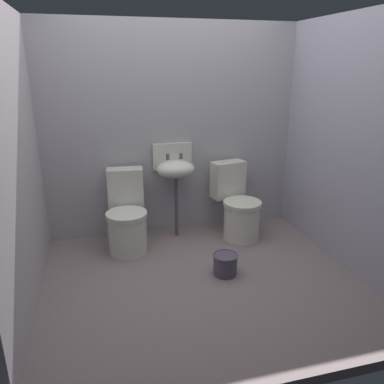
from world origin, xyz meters
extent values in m
cube|color=gray|center=(0.00, 0.00, -0.04)|extent=(3.08, 2.53, 0.08)
cube|color=#A6A4AD|center=(0.00, 1.11, 1.10)|extent=(3.08, 0.10, 2.20)
cube|color=#ADA3A9|center=(-1.39, 0.10, 1.10)|extent=(0.10, 2.33, 2.20)
cube|color=#A29EB1|center=(1.39, 0.10, 1.10)|extent=(0.10, 2.33, 2.20)
cylinder|color=silver|center=(-0.56, 0.62, 0.19)|extent=(0.41, 0.41, 0.38)
cylinder|color=silver|center=(-0.56, 0.62, 0.40)|extent=(0.44, 0.44, 0.04)
cube|color=silver|center=(-0.53, 0.92, 0.58)|extent=(0.38, 0.21, 0.40)
cylinder|color=silver|center=(0.64, 0.63, 0.19)|extent=(0.45, 0.45, 0.38)
cylinder|color=silver|center=(0.64, 0.63, 0.40)|extent=(0.47, 0.47, 0.04)
cube|color=silver|center=(0.58, 0.92, 0.58)|extent=(0.39, 0.25, 0.40)
cylinder|color=#514A5B|center=(-0.01, 0.87, 0.33)|extent=(0.04, 0.04, 0.66)
ellipsoid|color=silver|center=(-0.01, 0.87, 0.75)|extent=(0.40, 0.32, 0.18)
cube|color=silver|center=(-0.01, 1.04, 0.85)|extent=(0.42, 0.04, 0.28)
cylinder|color=#514A5B|center=(-0.08, 0.93, 0.87)|extent=(0.04, 0.04, 0.06)
cylinder|color=#514A5B|center=(0.06, 0.93, 0.87)|extent=(0.04, 0.04, 0.06)
cylinder|color=#514A5B|center=(0.23, -0.02, 0.09)|extent=(0.21, 0.21, 0.19)
torus|color=#4F445E|center=(0.23, -0.02, 0.19)|extent=(0.23, 0.23, 0.02)
camera|label=1|loc=(-0.81, -2.80, 1.79)|focal=35.24mm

